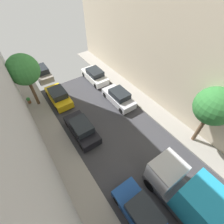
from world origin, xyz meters
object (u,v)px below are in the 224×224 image
(parked_car_left_3, at_px, (82,129))
(potted_plant_2, at_px, (29,100))
(parked_car_left_5, at_px, (42,73))
(street_tree_1, at_px, (214,107))
(delivery_truck, at_px, (200,208))
(parked_car_right_2, at_px, (119,97))
(parked_car_left_2, at_px, (142,214))
(parked_car_left_4, at_px, (58,96))
(parked_car_right_3, at_px, (95,76))
(street_tree_0, at_px, (24,70))

(parked_car_left_3, xyz_separation_m, potted_plant_2, (-2.92, 7.03, -0.17))
(parked_car_left_5, xyz_separation_m, street_tree_1, (7.87, -17.75, 3.54))
(parked_car_left_3, bearing_deg, delivery_truck, -74.68)
(street_tree_1, bearing_deg, parked_car_left_3, 140.99)
(parked_car_right_2, relative_size, potted_plant_2, 5.60)
(parked_car_left_2, height_order, parked_car_right_2, same)
(parked_car_left_5, relative_size, parked_car_right_2, 1.00)
(parked_car_left_4, distance_m, parked_car_right_2, 6.72)
(parked_car_left_3, height_order, parked_car_right_3, same)
(parked_car_left_5, xyz_separation_m, parked_car_right_3, (5.40, -4.59, 0.00))
(parked_car_left_2, relative_size, parked_car_left_3, 1.00)
(parked_car_left_2, height_order, parked_car_left_4, same)
(parked_car_left_4, xyz_separation_m, parked_car_right_2, (5.40, -4.01, 0.00))
(potted_plant_2, bearing_deg, parked_car_left_3, -67.48)
(parked_car_right_3, distance_m, street_tree_1, 13.84)
(parked_car_left_5, distance_m, street_tree_1, 19.73)
(parked_car_left_4, distance_m, parked_car_right_3, 5.53)
(parked_car_left_5, height_order, potted_plant_2, parked_car_left_5)
(delivery_truck, relative_size, street_tree_1, 1.19)
(parked_car_right_2, bearing_deg, street_tree_0, 147.36)
(parked_car_left_2, relative_size, potted_plant_2, 5.60)
(delivery_truck, bearing_deg, parked_car_left_3, 105.32)
(parked_car_left_2, xyz_separation_m, parked_car_left_4, (0.00, 13.69, 0.00))
(parked_car_right_2, xyz_separation_m, street_tree_1, (2.47, -7.95, 3.54))
(parked_car_right_2, height_order, street_tree_0, street_tree_0)
(parked_car_right_3, xyz_separation_m, delivery_truck, (-2.70, -16.64, 1.07))
(parked_car_left_5, xyz_separation_m, street_tree_0, (-2.12, -4.98, 3.62))
(parked_car_left_4, height_order, potted_plant_2, parked_car_left_4)
(parked_car_right_3, bearing_deg, parked_car_left_5, 139.61)
(parked_car_left_3, height_order, delivery_truck, delivery_truck)
(delivery_truck, distance_m, street_tree_1, 6.70)
(parked_car_right_2, bearing_deg, parked_car_left_4, 143.43)
(delivery_truck, distance_m, potted_plant_2, 17.84)
(parked_car_left_3, relative_size, street_tree_1, 0.76)
(delivery_truck, relative_size, street_tree_0, 1.16)
(street_tree_0, xyz_separation_m, potted_plant_2, (-0.80, 0.64, -3.79))
(parked_car_right_3, distance_m, delivery_truck, 16.89)
(parked_car_right_3, xyz_separation_m, street_tree_1, (2.47, -13.15, 3.54))
(street_tree_0, bearing_deg, potted_plant_2, 141.34)
(parked_car_left_3, bearing_deg, potted_plant_2, 112.52)
(parked_car_left_4, height_order, street_tree_0, street_tree_0)
(parked_car_left_2, distance_m, potted_plant_2, 15.42)
(parked_car_left_4, relative_size, parked_car_right_2, 1.00)
(delivery_truck, height_order, street_tree_0, street_tree_0)
(parked_car_right_3, relative_size, potted_plant_2, 5.60)
(delivery_truck, bearing_deg, street_tree_1, 33.97)
(parked_car_left_4, height_order, street_tree_1, street_tree_1)
(parked_car_left_3, distance_m, parked_car_left_4, 5.58)
(parked_car_right_2, distance_m, street_tree_0, 9.63)
(parked_car_left_2, relative_size, street_tree_1, 0.76)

